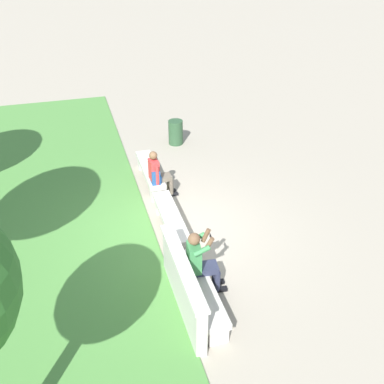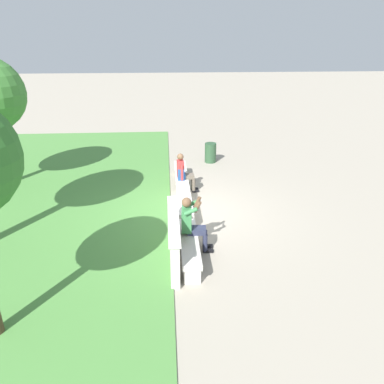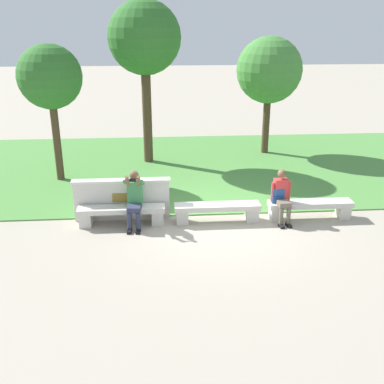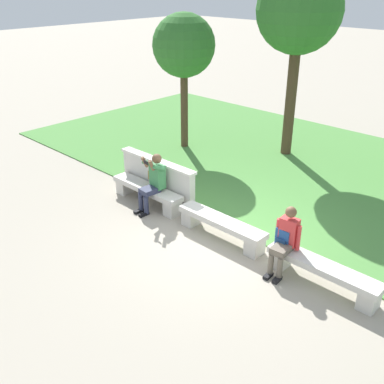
{
  "view_description": "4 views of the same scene",
  "coord_description": "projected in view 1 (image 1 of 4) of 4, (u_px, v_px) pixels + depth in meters",
  "views": [
    {
      "loc": [
        -7.89,
        1.8,
        5.95
      ],
      "look_at": [
        -0.18,
        -0.43,
        1.06
      ],
      "focal_mm": 42.0,
      "sensor_mm": 36.0,
      "label": 1
    },
    {
      "loc": [
        -9.4,
        0.43,
        4.65
      ],
      "look_at": [
        -0.8,
        -0.16,
        0.97
      ],
      "focal_mm": 35.0,
      "sensor_mm": 36.0,
      "label": 2
    },
    {
      "loc": [
        -1.35,
        -9.76,
        4.53
      ],
      "look_at": [
        -0.64,
        -0.43,
        0.94
      ],
      "focal_mm": 42.0,
      "sensor_mm": 36.0,
      "label": 3
    },
    {
      "loc": [
        4.99,
        -6.11,
        4.88
      ],
      "look_at": [
        -0.44,
        -0.4,
        1.04
      ],
      "focal_mm": 42.0,
      "sensor_mm": 36.0,
      "label": 4
    }
  ],
  "objects": [
    {
      "name": "trash_bin",
      "position": [
        176.0,
        132.0,
        13.7
      ],
      "size": [
        0.44,
        0.44,
        0.75
      ],
      "primitive_type": "cylinder",
      "color": "#2D5133",
      "rests_on": "ground"
    },
    {
      "name": "bench_main",
      "position": [
        201.0,
        290.0,
        7.98
      ],
      "size": [
        2.04,
        0.4,
        0.45
      ],
      "color": "beige",
      "rests_on": "ground"
    },
    {
      "name": "person_distant",
      "position": [
        158.0,
        173.0,
        10.91
      ],
      "size": [
        0.48,
        0.69,
        1.26
      ],
      "color": "black",
      "rests_on": "ground"
    },
    {
      "name": "ground_plane",
      "position": [
        171.0,
        231.0,
        9.99
      ],
      "size": [
        80.0,
        80.0,
        0.0
      ],
      "primitive_type": "plane",
      "color": "#A89E8C"
    },
    {
      "name": "bench_near",
      "position": [
        171.0,
        220.0,
        9.84
      ],
      "size": [
        2.04,
        0.4,
        0.45
      ],
      "color": "beige",
      "rests_on": "ground"
    },
    {
      "name": "person_photographer",
      "position": [
        200.0,
        259.0,
        8.04
      ],
      "size": [
        0.49,
        0.74,
        1.32
      ],
      "color": "black",
      "rests_on": "ground"
    },
    {
      "name": "backpack",
      "position": [
        156.0,
        176.0,
        10.85
      ],
      "size": [
        0.28,
        0.24,
        0.43
      ],
      "color": "#234C8C",
      "rests_on": "bench_mid"
    },
    {
      "name": "bench_mid",
      "position": [
        150.0,
        172.0,
        11.7
      ],
      "size": [
        2.04,
        0.4,
        0.45
      ],
      "color": "beige",
      "rests_on": "ground"
    },
    {
      "name": "backrest_wall_with_plaque",
      "position": [
        183.0,
        285.0,
        7.79
      ],
      "size": [
        2.33,
        0.24,
        1.01
      ],
      "color": "beige",
      "rests_on": "ground"
    }
  ]
}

